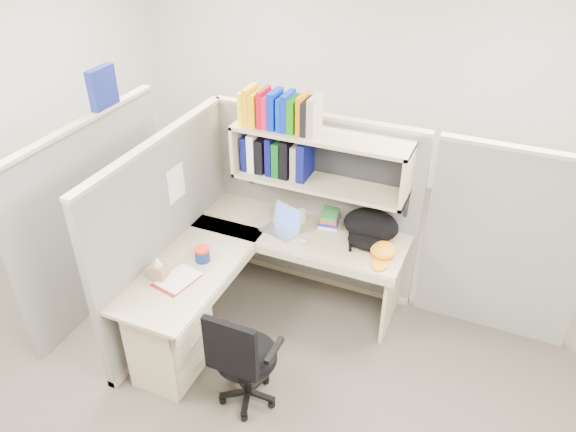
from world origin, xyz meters
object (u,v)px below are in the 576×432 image
at_px(snack_canister, 202,254).
at_px(task_chair, 244,372).
at_px(desk, 207,309).
at_px(backpack, 369,229).
at_px(laptop, 280,221).

distance_m(snack_canister, task_chair, 0.93).
distance_m(desk, task_chair, 0.60).
xyz_separation_m(backpack, task_chair, (-0.48, -1.25, -0.54)).
bearing_deg(backpack, snack_canister, -147.22).
distance_m(desk, backpack, 1.39).
bearing_deg(snack_canister, laptop, 56.78).
bearing_deg(laptop, desk, -90.65).
bearing_deg(task_chair, laptop, 101.37).
bearing_deg(laptop, task_chair, -60.73).
height_order(desk, laptop, laptop).
xyz_separation_m(backpack, snack_canister, (-1.08, -0.72, -0.07)).
height_order(desk, snack_canister, snack_canister).
relative_size(desk, snack_canister, 14.76).
height_order(laptop, snack_canister, laptop).
height_order(backpack, snack_canister, backpack).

